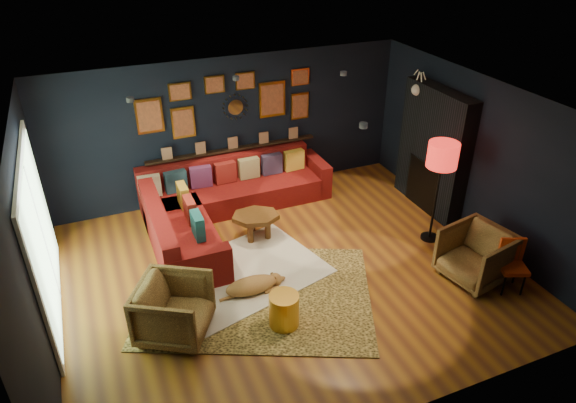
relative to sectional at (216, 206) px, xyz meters
name	(u,v)px	position (x,y,z in m)	size (l,w,h in m)	color
floor	(290,272)	(0.61, -1.81, -0.32)	(6.50, 6.50, 0.00)	#8F5419
room_walls	(290,179)	(0.61, -1.81, 1.27)	(6.50, 6.50, 6.50)	black
sectional	(216,206)	(0.00, 0.00, 0.00)	(3.41, 2.69, 0.86)	maroon
ledge	(233,149)	(0.61, 0.87, 0.60)	(3.20, 0.12, 0.04)	black
gallery_wall	(229,102)	(0.60, 0.91, 1.48)	(3.15, 0.04, 1.02)	gold
sunburst_mirror	(235,107)	(0.71, 0.91, 1.38)	(0.47, 0.16, 0.47)	silver
fireplace	(432,154)	(3.71, -0.91, 0.70)	(0.31, 1.60, 2.20)	black
deer_head	(425,89)	(3.75, -0.41, 1.73)	(0.50, 0.28, 0.45)	white
sliding_door	(41,237)	(-2.60, -1.21, 0.78)	(0.06, 2.80, 2.20)	white
ceiling_spots	(267,92)	(0.61, -1.01, 2.24)	(3.30, 2.50, 0.06)	black
shag_rug	(244,273)	(-0.03, -1.58, -0.31)	(2.28, 1.66, 0.03)	silver
leopard_rug	(257,294)	(-0.01, -2.11, -0.31)	(3.18, 2.27, 0.02)	tan
coffee_table	(256,219)	(0.48, -0.71, 0.03)	(0.93, 0.79, 0.40)	brown
pouf	(194,228)	(-0.47, -0.31, -0.14)	(0.46, 0.46, 0.30)	maroon
armchair_left	(174,307)	(-1.22, -2.41, 0.11)	(0.84, 0.79, 0.87)	tan
armchair_right	(476,253)	(3.06, -2.95, 0.12)	(0.85, 0.80, 0.88)	tan
gold_stool	(284,311)	(0.11, -2.81, -0.08)	(0.39, 0.39, 0.49)	gold
orange_chair	(512,261)	(3.39, -3.31, 0.13)	(0.47, 0.47, 0.77)	black
floor_lamp	(442,159)	(3.11, -1.86, 1.13)	(0.47, 0.47, 1.72)	black
dog	(251,283)	(-0.07, -2.04, -0.14)	(1.02, 0.50, 0.32)	#A67245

